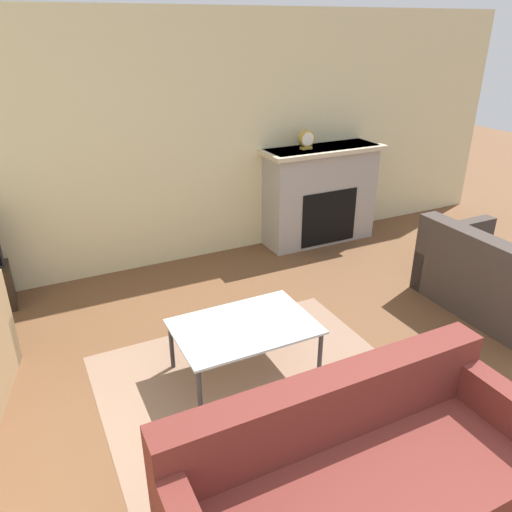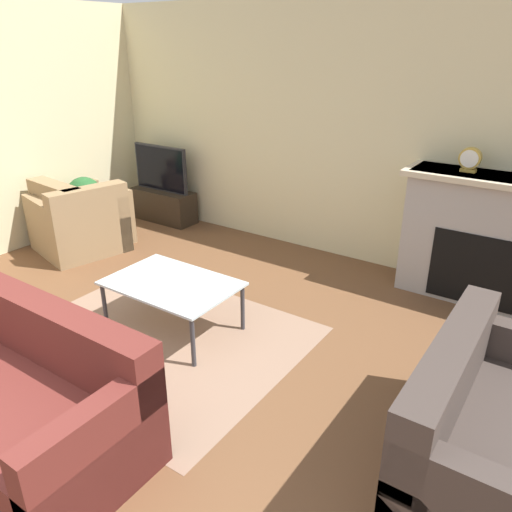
% 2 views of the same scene
% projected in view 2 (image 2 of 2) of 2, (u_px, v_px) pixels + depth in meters
% --- Properties ---
extents(wall_back, '(8.99, 0.06, 2.70)m').
position_uv_depth(wall_back, '(329.00, 134.00, 5.36)').
color(wall_back, beige).
rests_on(wall_back, ground_plane).
extents(area_rug, '(2.26, 1.92, 0.00)m').
position_uv_depth(area_rug, '(159.00, 338.00, 4.15)').
color(area_rug, '#896B56').
rests_on(area_rug, ground_plane).
extents(fireplace, '(1.51, 0.50, 1.20)m').
position_uv_depth(fireplace, '(484.00, 237.00, 4.55)').
color(fireplace, '#9E9993').
rests_on(fireplace, ground_plane).
extents(tv_stand, '(0.92, 0.35, 0.42)m').
position_uv_depth(tv_stand, '(164.00, 205.00, 6.77)').
color(tv_stand, '#2D2319').
rests_on(tv_stand, ground_plane).
extents(tv, '(0.86, 0.06, 0.60)m').
position_uv_depth(tv, '(161.00, 168.00, 6.56)').
color(tv, '#232328').
rests_on(tv, tv_stand).
extents(couch_sectional, '(2.03, 0.86, 0.82)m').
position_uv_depth(couch_sectional, '(5.00, 391.00, 3.08)').
color(couch_sectional, '#5B231E').
rests_on(couch_sectional, ground_plane).
extents(couch_loveseat, '(0.97, 1.45, 0.82)m').
position_uv_depth(couch_loveseat, '(504.00, 444.00, 2.68)').
color(couch_loveseat, '#3D332D').
rests_on(couch_loveseat, ground_plane).
extents(armchair_by_window, '(1.07, 1.06, 0.82)m').
position_uv_depth(armchair_by_window, '(80.00, 226.00, 5.76)').
color(armchair_by_window, '#8C704C').
rests_on(armchair_by_window, ground_plane).
extents(armchair_accent, '(0.92, 0.92, 0.82)m').
position_uv_depth(armchair_accent, '(82.00, 221.00, 5.91)').
color(armchair_accent, '#8C704C').
rests_on(armchair_accent, ground_plane).
extents(coffee_table, '(1.06, 0.72, 0.44)m').
position_uv_depth(coffee_table, '(172.00, 286.00, 4.13)').
color(coffee_table, '#333338').
rests_on(coffee_table, ground_plane).
extents(potted_plant, '(0.42, 0.42, 0.75)m').
position_uv_depth(potted_plant, '(85.00, 199.00, 6.13)').
color(potted_plant, '#47474C').
rests_on(potted_plant, ground_plane).
extents(mantel_clock, '(0.19, 0.07, 0.22)m').
position_uv_depth(mantel_clock, '(470.00, 159.00, 4.40)').
color(mantel_clock, '#B79338').
rests_on(mantel_clock, fireplace).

